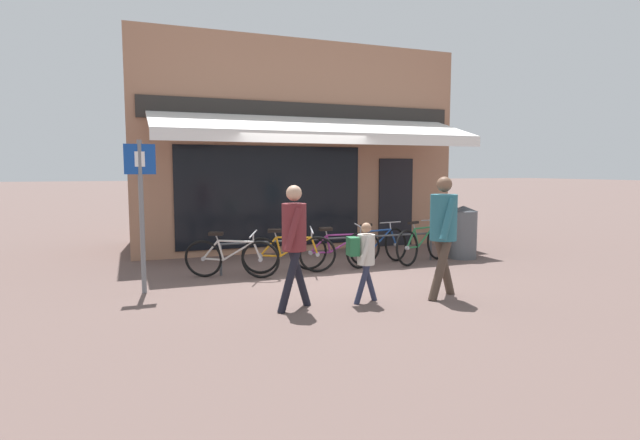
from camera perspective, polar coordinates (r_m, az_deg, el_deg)
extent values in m
plane|color=brown|center=(8.88, 0.21, -6.16)|extent=(160.00, 160.00, 0.00)
cube|color=#9E7056|center=(12.66, -3.77, 8.07)|extent=(7.53, 3.00, 4.69)
cube|color=black|center=(10.98, -5.55, 2.68)|extent=(4.14, 0.04, 2.20)
cube|color=black|center=(12.17, 8.62, 2.00)|extent=(0.90, 0.04, 2.10)
cube|color=#282623|center=(11.27, -1.48, 12.11)|extent=(7.15, 0.06, 0.44)
cube|color=white|center=(10.49, 0.01, 10.80)|extent=(6.77, 1.66, 0.50)
cube|color=white|center=(9.71, 1.76, 9.29)|extent=(6.77, 0.03, 0.20)
cylinder|color=#47494F|center=(9.39, 1.64, -2.11)|extent=(4.36, 0.04, 0.04)
cylinder|color=#47494F|center=(8.85, -11.27, -4.51)|extent=(0.04, 0.04, 0.55)
cylinder|color=#47494F|center=(10.42, 12.55, -2.99)|extent=(0.04, 0.04, 0.55)
torus|color=black|center=(8.48, -6.81, -4.52)|extent=(0.64, 0.40, 0.66)
cylinder|color=#9E9EA3|center=(8.48, -6.81, -4.52)|extent=(0.09, 0.09, 0.08)
torus|color=black|center=(8.74, -13.18, -4.32)|extent=(0.64, 0.40, 0.66)
cylinder|color=#9E9EA3|center=(8.74, -13.18, -4.32)|extent=(0.09, 0.09, 0.08)
cylinder|color=#BCB7B2|center=(8.53, -9.32, -3.52)|extent=(0.50, 0.31, 0.35)
cylinder|color=#BCB7B2|center=(8.50, -9.62, -2.41)|extent=(0.56, 0.30, 0.05)
cylinder|color=#BCB7B2|center=(8.61, -11.29, -3.42)|extent=(0.12, 0.04, 0.34)
cylinder|color=#BCB7B2|center=(8.69, -12.09, -4.41)|extent=(0.33, 0.18, 0.05)
cylinder|color=#BCB7B2|center=(8.66, -12.39, -3.33)|extent=(0.27, 0.20, 0.34)
cylinder|color=#BCB7B2|center=(8.45, -7.21, -3.51)|extent=(0.15, 0.05, 0.32)
cylinder|color=#9E9EA3|center=(8.57, -11.70, -1.99)|extent=(0.06, 0.03, 0.11)
cube|color=black|center=(8.56, -11.82, -1.54)|extent=(0.26, 0.20, 0.06)
cylinder|color=#9E9EA3|center=(8.41, -7.63, -2.04)|extent=(0.04, 0.05, 0.14)
cylinder|color=#9E9EA3|center=(8.39, -7.65, -1.58)|extent=(0.25, 0.48, 0.08)
torus|color=black|center=(8.90, -0.28, -3.95)|extent=(0.68, 0.29, 0.67)
cylinder|color=#9E9EA3|center=(8.90, -0.28, -3.95)|extent=(0.08, 0.08, 0.08)
torus|color=black|center=(8.85, -6.81, -4.06)|extent=(0.68, 0.29, 0.67)
cylinder|color=#9E9EA3|center=(8.85, -6.81, -4.06)|extent=(0.08, 0.08, 0.08)
cylinder|color=orange|center=(8.83, -2.75, -3.08)|extent=(0.55, 0.21, 0.36)
cylinder|color=orange|center=(8.78, -2.99, -2.00)|extent=(0.61, 0.18, 0.05)
cylinder|color=orange|center=(8.81, -4.77, -3.06)|extent=(0.13, 0.07, 0.35)
cylinder|color=orange|center=(8.85, -5.66, -4.09)|extent=(0.35, 0.12, 0.05)
cylinder|color=orange|center=(8.80, -5.92, -3.02)|extent=(0.30, 0.15, 0.35)
cylinder|color=orange|center=(8.85, -0.63, -2.99)|extent=(0.15, 0.05, 0.32)
cylinder|color=#9E9EA3|center=(8.75, -5.12, -1.66)|extent=(0.06, 0.03, 0.11)
cube|color=black|center=(8.73, -5.22, -1.22)|extent=(0.26, 0.16, 0.06)
cylinder|color=#9E9EA3|center=(8.79, -0.97, -1.58)|extent=(0.04, 0.05, 0.14)
cylinder|color=#9E9EA3|center=(8.77, -0.96, -1.14)|extent=(0.15, 0.51, 0.09)
torus|color=black|center=(9.59, 5.15, -3.34)|extent=(0.66, 0.16, 0.65)
cylinder|color=#9E9EA3|center=(9.59, 5.15, -3.34)|extent=(0.07, 0.07, 0.08)
torus|color=black|center=(9.13, -1.11, -3.78)|extent=(0.66, 0.16, 0.65)
cylinder|color=#9E9EA3|center=(9.13, -1.11, -3.78)|extent=(0.07, 0.07, 0.08)
cylinder|color=#892D7A|center=(9.36, 2.91, -2.66)|extent=(0.62, 0.07, 0.35)
cylinder|color=#892D7A|center=(9.30, 2.74, -1.69)|extent=(0.69, 0.06, 0.05)
cylinder|color=#892D7A|center=(9.22, 0.97, -2.74)|extent=(0.13, 0.10, 0.34)
cylinder|color=#892D7A|center=(9.20, 0.03, -3.75)|extent=(0.39, 0.05, 0.05)
cylinder|color=#892D7A|center=(9.14, -0.15, -2.76)|extent=(0.34, 0.08, 0.34)
cylinder|color=#892D7A|center=(9.52, 4.89, -2.49)|extent=(0.16, 0.09, 0.31)
cylinder|color=#9E9EA3|center=(9.13, 0.73, -1.45)|extent=(0.06, 0.05, 0.11)
cube|color=black|center=(9.11, 0.67, -1.03)|extent=(0.24, 0.11, 0.06)
cylinder|color=#9E9EA3|center=(9.43, 4.66, -1.22)|extent=(0.03, 0.05, 0.14)
cylinder|color=#9E9EA3|center=(9.41, 4.70, -0.80)|extent=(0.04, 0.52, 0.10)
torus|color=black|center=(10.18, 8.67, -2.78)|extent=(0.67, 0.37, 0.67)
cylinder|color=#9E9EA3|center=(10.18, 8.67, -2.78)|extent=(0.09, 0.09, 0.08)
torus|color=black|center=(9.34, 4.42, -3.49)|extent=(0.67, 0.37, 0.67)
cylinder|color=#9E9EA3|center=(9.34, 4.42, -3.49)|extent=(0.09, 0.09, 0.08)
cylinder|color=#1E4793|center=(9.85, 7.06, -2.17)|extent=(0.57, 0.30, 0.36)
cylinder|color=#1E4793|center=(9.81, 6.82, -1.19)|extent=(0.65, 0.29, 0.05)
cylinder|color=#1E4793|center=(9.59, 5.74, -2.33)|extent=(0.13, 0.05, 0.35)
cylinder|color=#1E4793|center=(9.49, 5.22, -3.41)|extent=(0.38, 0.18, 0.05)
cylinder|color=#1E4793|center=(9.45, 4.96, -2.39)|extent=(0.31, 0.20, 0.35)
cylinder|color=#1E4793|center=(10.12, 8.38, -1.93)|extent=(0.16, 0.04, 0.33)
cylinder|color=#9E9EA3|center=(9.54, 5.40, -1.02)|extent=(0.06, 0.03, 0.11)
cube|color=black|center=(9.53, 5.31, -0.61)|extent=(0.26, 0.19, 0.06)
cylinder|color=#9E9EA3|center=(10.07, 8.05, -0.67)|extent=(0.04, 0.05, 0.14)
cylinder|color=#9E9EA3|center=(10.07, 8.01, -0.27)|extent=(0.22, 0.49, 0.09)
torus|color=black|center=(10.55, 13.22, -2.50)|extent=(0.69, 0.39, 0.70)
cylinder|color=#9E9EA3|center=(10.55, 13.22, -2.50)|extent=(0.09, 0.09, 0.08)
torus|color=black|center=(9.68, 9.93, -3.16)|extent=(0.69, 0.39, 0.70)
cylinder|color=#9E9EA3|center=(9.68, 9.93, -3.16)|extent=(0.09, 0.09, 0.08)
cylinder|color=#23703D|center=(10.20, 11.98, -1.87)|extent=(0.53, 0.30, 0.37)
cylinder|color=#23703D|center=(10.16, 11.79, -0.88)|extent=(0.60, 0.29, 0.05)
cylinder|color=#23703D|center=(9.93, 10.95, -2.01)|extent=(0.12, 0.04, 0.37)
cylinder|color=#23703D|center=(9.83, 10.55, -3.09)|extent=(0.35, 0.18, 0.05)
cylinder|color=#23703D|center=(9.78, 10.35, -2.06)|extent=(0.29, 0.19, 0.36)
cylinder|color=#23703D|center=(10.49, 12.99, -1.64)|extent=(0.16, 0.05, 0.34)
cylinder|color=#9E9EA3|center=(9.87, 10.69, -0.71)|extent=(0.06, 0.03, 0.11)
cube|color=black|center=(9.86, 10.61, -0.31)|extent=(0.26, 0.19, 0.06)
cylinder|color=#9E9EA3|center=(10.42, 12.74, -0.39)|extent=(0.04, 0.05, 0.14)
cylinder|color=#9E9EA3|center=(10.42, 12.71, -0.01)|extent=(0.23, 0.48, 0.08)
cylinder|color=black|center=(6.74, -2.35, -6.62)|extent=(0.33, 0.13, 0.81)
cylinder|color=black|center=(6.49, -3.56, -7.10)|extent=(0.33, 0.13, 0.81)
cylinder|color=maroon|center=(6.50, -2.98, -0.82)|extent=(0.35, 0.35, 0.62)
sphere|color=tan|center=(6.46, -3.00, 3.09)|extent=(0.21, 0.21, 0.21)
cylinder|color=maroon|center=(6.30, -3.08, -1.05)|extent=(0.28, 0.17, 0.55)
cylinder|color=maroon|center=(6.71, -2.88, -0.63)|extent=(0.28, 0.17, 0.55)
cylinder|color=#282D47|center=(7.09, 5.67, -7.07)|extent=(0.24, 0.10, 0.55)
cylinder|color=#282D47|center=(6.91, 4.82, -7.38)|extent=(0.24, 0.10, 0.55)
cylinder|color=beige|center=(6.91, 5.29, -3.37)|extent=(0.27, 0.27, 0.42)
sphere|color=#A87A5B|center=(6.87, 5.31, -0.88)|extent=(0.14, 0.14, 0.14)
cylinder|color=beige|center=(6.76, 5.18, -3.58)|extent=(0.20, 0.09, 0.38)
cylinder|color=beige|center=(7.06, 5.40, -3.18)|extent=(0.20, 0.09, 0.38)
cube|color=#23663D|center=(6.84, 3.78, -3.02)|extent=(0.16, 0.22, 0.25)
cylinder|color=#47382D|center=(7.58, 14.05, -5.21)|extent=(0.36, 0.14, 0.86)
cylinder|color=#47382D|center=(7.27, 13.54, -5.66)|extent=(0.36, 0.14, 0.86)
cylinder|color=#286675|center=(7.32, 13.94, 0.29)|extent=(0.40, 0.40, 0.66)
sphere|color=brown|center=(7.29, 14.03, 3.98)|extent=(0.22, 0.22, 0.22)
cylinder|color=#286675|center=(7.09, 14.39, 0.10)|extent=(0.31, 0.19, 0.59)
cylinder|color=#286675|center=(7.55, 13.51, 0.46)|extent=(0.31, 0.19, 0.59)
cylinder|color=#515459|center=(10.77, 15.99, -1.63)|extent=(0.57, 0.57, 0.98)
cone|color=#33353A|center=(10.72, 16.07, 1.27)|extent=(0.58, 0.58, 0.11)
cylinder|color=slate|center=(7.81, -19.70, 0.28)|extent=(0.07, 0.07, 2.27)
cube|color=#14429E|center=(7.77, -19.91, 6.56)|extent=(0.44, 0.02, 0.44)
cube|color=white|center=(7.75, -19.91, 6.56)|extent=(0.14, 0.01, 0.22)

